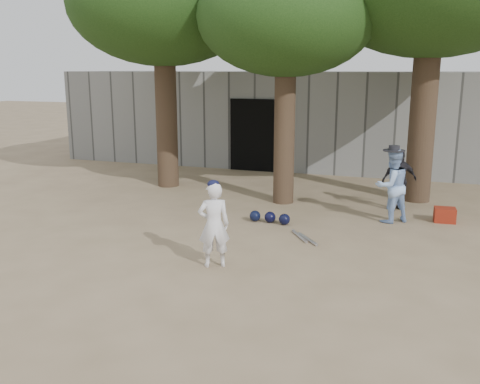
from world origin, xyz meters
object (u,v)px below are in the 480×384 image
(spectator_dark, at_px, (399,180))
(red_bag, at_px, (445,215))
(boy_player, at_px, (214,225))
(spectator_blue, at_px, (392,186))

(spectator_dark, bearing_deg, red_bag, 115.73)
(boy_player, xyz_separation_m, spectator_dark, (2.62, 4.59, -0.00))
(boy_player, relative_size, spectator_dark, 1.00)
(spectator_blue, height_order, red_bag, spectator_blue)
(spectator_dark, xyz_separation_m, red_bag, (0.97, -0.71, -0.54))
(spectator_blue, xyz_separation_m, spectator_dark, (0.11, 1.05, -0.07))
(boy_player, xyz_separation_m, red_bag, (3.59, 3.88, -0.54))
(boy_player, bearing_deg, spectator_blue, -152.12)
(spectator_blue, distance_m, spectator_dark, 1.05)
(spectator_dark, bearing_deg, spectator_blue, 55.89)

